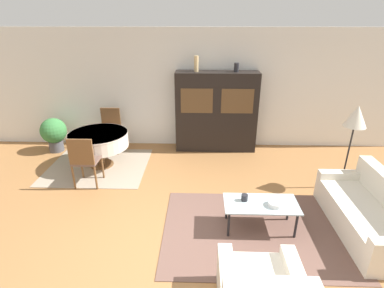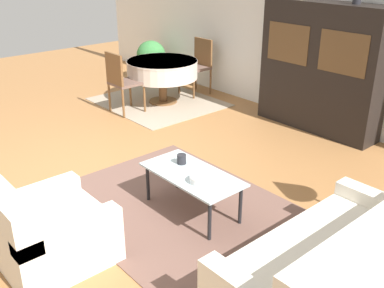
{
  "view_description": "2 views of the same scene",
  "coord_description": "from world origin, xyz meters",
  "views": [
    {
      "loc": [
        0.35,
        -3.17,
        2.93
      ],
      "look_at": [
        0.2,
        1.4,
        0.95
      ],
      "focal_mm": 28.0,
      "sensor_mm": 36.0,
      "label": 1
    },
    {
      "loc": [
        4.17,
        -2.1,
        2.47
      ],
      "look_at": [
        1.23,
        0.47,
        0.75
      ],
      "focal_mm": 42.0,
      "sensor_mm": 36.0,
      "label": 2
    }
  ],
  "objects": [
    {
      "name": "ground_plane",
      "position": [
        0.0,
        0.0,
        0.0
      ],
      "size": [
        14.0,
        14.0,
        0.0
      ],
      "primitive_type": "plane",
      "color": "#9E6B3D"
    },
    {
      "name": "wall_back",
      "position": [
        0.0,
        3.63,
        1.35
      ],
      "size": [
        10.0,
        0.06,
        2.7
      ],
      "color": "white",
      "rests_on": "ground_plane"
    },
    {
      "name": "area_rug",
      "position": [
        1.15,
        0.4,
        0.01
      ],
      "size": [
        2.67,
        1.93,
        0.01
      ],
      "color": "brown",
      "rests_on": "ground_plane"
    },
    {
      "name": "dining_rug",
      "position": [
        -1.8,
        2.34,
        0.01
      ],
      "size": [
        2.01,
        1.74,
        0.01
      ],
      "color": "gray",
      "rests_on": "ground_plane"
    },
    {
      "name": "couch",
      "position": [
        2.81,
        0.46,
        0.28
      ],
      "size": [
        0.83,
        1.83,
        0.79
      ],
      "rotation": [
        0.0,
        0.0,
        1.57
      ],
      "color": "silver",
      "rests_on": "ground_plane"
    },
    {
      "name": "coffee_table",
      "position": [
        1.23,
        0.47,
        0.39
      ],
      "size": [
        1.06,
        0.52,
        0.43
      ],
      "color": "black",
      "rests_on": "area_rug"
    },
    {
      "name": "display_cabinet",
      "position": [
        0.68,
        3.36,
        0.9
      ],
      "size": [
        1.82,
        0.45,
        1.8
      ],
      "color": "black",
      "rests_on": "ground_plane"
    },
    {
      "name": "dining_table",
      "position": [
        -1.74,
        2.39,
        0.58
      ],
      "size": [
        1.19,
        1.19,
        0.73
      ],
      "color": "brown",
      "rests_on": "dining_rug"
    },
    {
      "name": "dining_chair_near",
      "position": [
        -1.74,
        1.58,
        0.56
      ],
      "size": [
        0.44,
        0.44,
        0.97
      ],
      "color": "brown",
      "rests_on": "dining_rug"
    },
    {
      "name": "dining_chair_far",
      "position": [
        -1.74,
        3.21,
        0.56
      ],
      "size": [
        0.44,
        0.44,
        0.97
      ],
      "rotation": [
        0.0,
        0.0,
        3.14
      ],
      "color": "brown",
      "rests_on": "dining_rug"
    },
    {
      "name": "floor_lamp",
      "position": [
        2.94,
        1.68,
        1.31
      ],
      "size": [
        0.37,
        0.37,
        1.56
      ],
      "color": "black",
      "rests_on": "ground_plane"
    },
    {
      "name": "cup",
      "position": [
        0.99,
        0.53,
        0.49
      ],
      "size": [
        0.09,
        0.09,
        0.1
      ],
      "color": "#232328",
      "rests_on": "coffee_table"
    },
    {
      "name": "bowl",
      "position": [
        1.42,
        0.42,
        0.47
      ],
      "size": [
        0.22,
        0.22,
        0.07
      ],
      "color": "white",
      "rests_on": "coffee_table"
    },
    {
      "name": "vase_tall",
      "position": [
        0.23,
        3.36,
        1.97
      ],
      "size": [
        0.09,
        0.09,
        0.33
      ],
      "color": "tan",
      "rests_on": "display_cabinet"
    },
    {
      "name": "vase_short",
      "position": [
        1.09,
        3.36,
        1.9
      ],
      "size": [
        0.1,
        0.1,
        0.19
      ],
      "color": "#232328",
      "rests_on": "display_cabinet"
    },
    {
      "name": "potted_plant",
      "position": [
        -3.02,
        3.1,
        0.46
      ],
      "size": [
        0.57,
        0.57,
        0.79
      ],
      "color": "#4C4C51",
      "rests_on": "ground_plane"
    }
  ]
}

